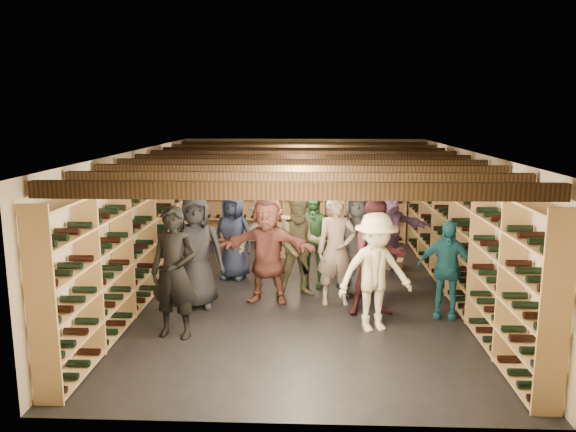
{
  "coord_description": "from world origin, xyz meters",
  "views": [
    {
      "loc": [
        0.16,
        -9.07,
        3.05
      ],
      "look_at": [
        -0.22,
        0.2,
        1.3
      ],
      "focal_mm": 35.0,
      "sensor_mm": 36.0,
      "label": 1
    }
  ],
  "objects_px": {
    "crate_loose": "(390,263)",
    "person_12": "(357,243)",
    "person_8": "(378,258)",
    "person_7": "(336,251)",
    "person_10": "(312,241)",
    "person_2": "(301,246)",
    "person_6": "(233,236)",
    "person_9": "(263,238)",
    "crate_stack_left": "(291,237)",
    "person_1": "(174,273)",
    "person_4": "(446,269)",
    "person_3": "(375,272)",
    "person_5": "(267,249)",
    "person_11": "(389,230)",
    "person_0": "(196,252)",
    "crate_stack_right": "(344,264)"
  },
  "relations": [
    {
      "from": "crate_stack_right",
      "to": "person_3",
      "type": "distance_m",
      "value": 2.91
    },
    {
      "from": "crate_stack_left",
      "to": "person_8",
      "type": "height_order",
      "value": "person_8"
    },
    {
      "from": "person_0",
      "to": "person_6",
      "type": "relative_size",
      "value": 1.13
    },
    {
      "from": "crate_loose",
      "to": "person_9",
      "type": "distance_m",
      "value": 2.62
    },
    {
      "from": "crate_stack_right",
      "to": "person_4",
      "type": "distance_m",
      "value": 2.71
    },
    {
      "from": "person_1",
      "to": "person_5",
      "type": "distance_m",
      "value": 1.87
    },
    {
      "from": "person_3",
      "to": "crate_stack_left",
      "type": "bearing_deg",
      "value": 91.65
    },
    {
      "from": "person_1",
      "to": "person_11",
      "type": "bearing_deg",
      "value": 53.41
    },
    {
      "from": "person_8",
      "to": "person_6",
      "type": "bearing_deg",
      "value": 134.78
    },
    {
      "from": "crate_stack_left",
      "to": "person_0",
      "type": "height_order",
      "value": "person_0"
    },
    {
      "from": "person_8",
      "to": "person_7",
      "type": "bearing_deg",
      "value": 133.97
    },
    {
      "from": "person_1",
      "to": "person_4",
      "type": "xyz_separation_m",
      "value": [
        3.84,
        0.91,
        -0.17
      ]
    },
    {
      "from": "person_5",
      "to": "person_10",
      "type": "bearing_deg",
      "value": 56.5
    },
    {
      "from": "crate_loose",
      "to": "person_6",
      "type": "height_order",
      "value": "person_6"
    },
    {
      "from": "person_3",
      "to": "person_5",
      "type": "height_order",
      "value": "person_5"
    },
    {
      "from": "person_8",
      "to": "person_10",
      "type": "bearing_deg",
      "value": 116.82
    },
    {
      "from": "crate_stack_right",
      "to": "person_12",
      "type": "height_order",
      "value": "person_12"
    },
    {
      "from": "person_8",
      "to": "person_11",
      "type": "bearing_deg",
      "value": 68.76
    },
    {
      "from": "person_9",
      "to": "person_6",
      "type": "bearing_deg",
      "value": 169.1
    },
    {
      "from": "person_7",
      "to": "person_12",
      "type": "distance_m",
      "value": 0.57
    },
    {
      "from": "person_1",
      "to": "person_10",
      "type": "xyz_separation_m",
      "value": [
        1.86,
        2.32,
        -0.09
      ]
    },
    {
      "from": "person_12",
      "to": "person_5",
      "type": "bearing_deg",
      "value": -163.57
    },
    {
      "from": "crate_stack_right",
      "to": "person_0",
      "type": "relative_size",
      "value": 0.33
    },
    {
      "from": "person_2",
      "to": "person_12",
      "type": "relative_size",
      "value": 0.95
    },
    {
      "from": "person_0",
      "to": "person_7",
      "type": "distance_m",
      "value": 2.21
    },
    {
      "from": "person_8",
      "to": "person_5",
      "type": "bearing_deg",
      "value": 154.01
    },
    {
      "from": "person_3",
      "to": "person_4",
      "type": "bearing_deg",
      "value": 10.22
    },
    {
      "from": "person_7",
      "to": "person_4",
      "type": "bearing_deg",
      "value": -22.99
    },
    {
      "from": "person_4",
      "to": "person_5",
      "type": "relative_size",
      "value": 0.85
    },
    {
      "from": "person_4",
      "to": "person_8",
      "type": "height_order",
      "value": "person_8"
    },
    {
      "from": "person_2",
      "to": "person_8",
      "type": "xyz_separation_m",
      "value": [
        1.17,
        -0.81,
        0.02
      ]
    },
    {
      "from": "person_7",
      "to": "person_0",
      "type": "bearing_deg",
      "value": -179.32
    },
    {
      "from": "person_11",
      "to": "person_1",
      "type": "bearing_deg",
      "value": -162.08
    },
    {
      "from": "crate_stack_right",
      "to": "person_1",
      "type": "height_order",
      "value": "person_1"
    },
    {
      "from": "crate_loose",
      "to": "person_8",
      "type": "xyz_separation_m",
      "value": [
        -0.56,
        -2.59,
        0.79
      ]
    },
    {
      "from": "crate_loose",
      "to": "person_12",
      "type": "height_order",
      "value": "person_12"
    },
    {
      "from": "person_9",
      "to": "person_11",
      "type": "bearing_deg",
      "value": -18.6
    },
    {
      "from": "person_2",
      "to": "person_6",
      "type": "height_order",
      "value": "person_2"
    },
    {
      "from": "person_5",
      "to": "person_8",
      "type": "height_order",
      "value": "person_8"
    },
    {
      "from": "person_6",
      "to": "person_2",
      "type": "bearing_deg",
      "value": -21.17
    },
    {
      "from": "person_6",
      "to": "person_10",
      "type": "relative_size",
      "value": 0.97
    },
    {
      "from": "person_6",
      "to": "person_3",
      "type": "bearing_deg",
      "value": -29.81
    },
    {
      "from": "person_5",
      "to": "person_12",
      "type": "bearing_deg",
      "value": 21.6
    },
    {
      "from": "person_9",
      "to": "person_2",
      "type": "bearing_deg",
      "value": -79.18
    },
    {
      "from": "crate_stack_left",
      "to": "crate_loose",
      "type": "height_order",
      "value": "crate_stack_left"
    },
    {
      "from": "crate_loose",
      "to": "person_12",
      "type": "bearing_deg",
      "value": -115.06
    },
    {
      "from": "crate_loose",
      "to": "person_7",
      "type": "distance_m",
      "value": 2.56
    },
    {
      "from": "person_8",
      "to": "person_2",
      "type": "bearing_deg",
      "value": 136.06
    },
    {
      "from": "crate_stack_right",
      "to": "person_4",
      "type": "bearing_deg",
      "value": -58.62
    },
    {
      "from": "person_5",
      "to": "person_9",
      "type": "relative_size",
      "value": 1.17
    }
  ]
}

